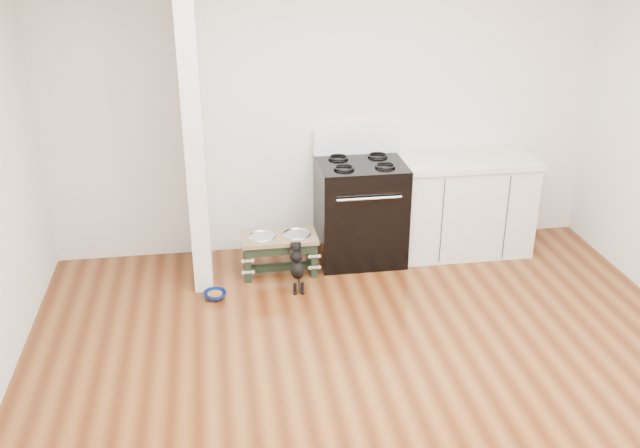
% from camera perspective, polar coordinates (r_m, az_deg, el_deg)
% --- Properties ---
extents(ground, '(5.00, 5.00, 0.00)m').
position_cam_1_polar(ground, '(4.80, 5.51, -14.21)').
color(ground, '#4C220D').
rests_on(ground, ground).
extents(room_shell, '(5.00, 5.00, 5.00)m').
position_cam_1_polar(room_shell, '(4.02, 6.41, 4.34)').
color(room_shell, silver).
rests_on(room_shell, ground).
extents(partition_wall, '(0.15, 0.80, 2.70)m').
position_cam_1_polar(partition_wall, '(5.97, -10.10, 7.90)').
color(partition_wall, silver).
rests_on(partition_wall, ground).
extents(oven_range, '(0.76, 0.69, 1.14)m').
position_cam_1_polar(oven_range, '(6.44, 3.22, 1.20)').
color(oven_range, black).
rests_on(oven_range, ground).
extents(cabinet_run, '(1.24, 0.64, 0.91)m').
position_cam_1_polar(cabinet_run, '(6.73, 11.39, 1.53)').
color(cabinet_run, silver).
rests_on(cabinet_run, ground).
extents(dog_feeder, '(0.66, 0.35, 0.37)m').
position_cam_1_polar(dog_feeder, '(6.24, -3.27, -1.82)').
color(dog_feeder, black).
rests_on(dog_feeder, ground).
extents(puppy, '(0.12, 0.34, 0.40)m').
position_cam_1_polar(puppy, '(5.99, -1.85, -3.30)').
color(puppy, black).
rests_on(puppy, ground).
extents(floor_bowl, '(0.20, 0.20, 0.06)m').
position_cam_1_polar(floor_bowl, '(5.99, -8.40, -5.65)').
color(floor_bowl, navy).
rests_on(floor_bowl, ground).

